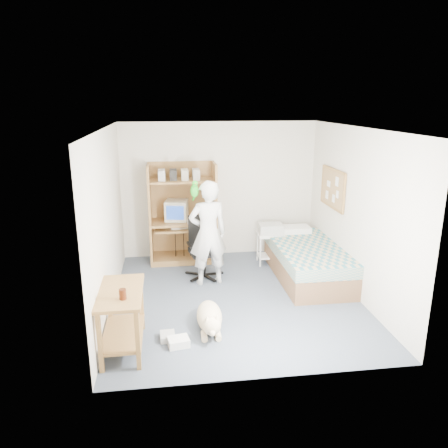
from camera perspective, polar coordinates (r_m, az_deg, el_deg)
The scene contains 21 objects.
floor at distance 6.67m, azimuth 1.55°, elevation -9.57°, with size 4.00×4.00×0.00m, color #414B59.
wall_back at distance 8.16m, azimuth -0.63°, elevation 4.47°, with size 3.60×0.02×2.50m, color beige.
wall_right at distance 6.76m, azimuth 16.88°, elevation 1.35°, with size 0.02×4.00×2.50m, color beige.
wall_left at distance 6.21m, azimuth -14.98°, elevation 0.24°, with size 0.02×4.00×2.50m, color beige.
ceiling at distance 6.03m, azimuth 1.73°, elevation 12.39°, with size 3.60×4.00×0.02m, color white.
computer_hutch at distance 7.95m, azimuth -5.40°, elevation 0.91°, with size 1.20×0.63×1.80m.
bed at distance 7.41m, azimuth 10.80°, elevation -4.78°, with size 1.02×2.02×0.66m.
side_desk at distance 5.33m, azimuth -13.21°, elevation -11.01°, with size 0.50×1.00×0.75m.
corkboard at distance 7.51m, azimuth 14.02°, elevation 4.54°, with size 0.04×0.94×0.66m.
office_chair at distance 7.32m, azimuth -2.76°, elevation -4.14°, with size 0.57×0.57×1.02m.
person at distance 6.88m, azimuth -2.10°, elevation -1.21°, with size 0.62×0.40×1.69m, color silver.
parrot at distance 6.71m, azimuth -3.87°, elevation 4.48°, with size 0.12×0.22×0.34m.
dog at distance 5.75m, azimuth -1.89°, elevation -12.11°, with size 0.35×1.03×0.38m.
printer_cart at distance 7.91m, azimuth 6.07°, elevation -2.57°, with size 0.48×0.40×0.56m.
printer at distance 7.83m, azimuth 6.12°, elevation -0.64°, with size 0.42×0.32×0.18m, color #ADADA8.
crt_monitor at distance 7.92m, azimuth -6.21°, elevation 1.82°, with size 0.45×0.46×0.36m.
keyboard at distance 7.84m, azimuth -5.29°, elevation -0.44°, with size 0.45×0.16×0.03m, color beige.
pencil_cup at distance 7.89m, azimuth -2.99°, elevation 0.83°, with size 0.08×0.08×0.12m, color yellow.
drink_glass at distance 4.99m, azimuth -13.09°, elevation -8.93°, with size 0.08×0.08×0.12m, color #40190A.
floor_box_a at distance 5.49m, azimuth -5.97°, elevation -15.07°, with size 0.25×0.20×0.10m, color white.
floor_box_b at distance 5.64m, azimuth -7.38°, elevation -14.38°, with size 0.18×0.22×0.08m, color #B4B4AF.
Camera 1 is at (-0.98, -5.94, 2.87)m, focal length 35.00 mm.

